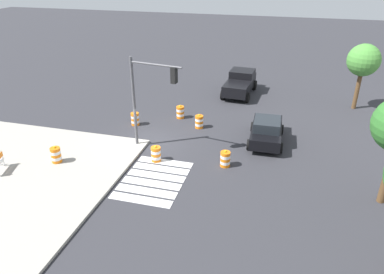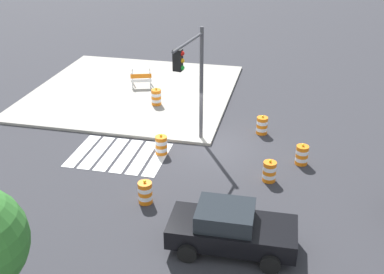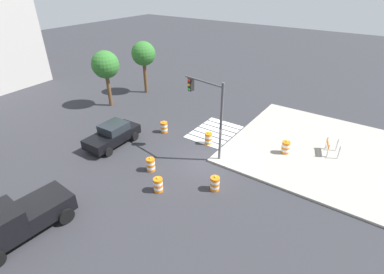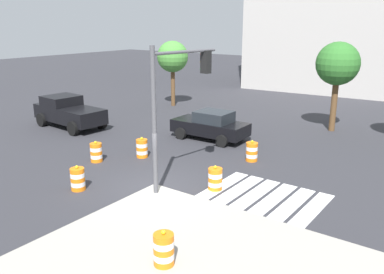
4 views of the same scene
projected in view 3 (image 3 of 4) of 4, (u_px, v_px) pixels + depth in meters
name	position (u px, v px, depth m)	size (l,w,h in m)	color
ground_plane	(207.00, 161.00, 20.13)	(120.00, 120.00, 0.00)	#2D2D33
sidewalk_corner	(319.00, 149.00, 21.41)	(12.00, 12.00, 0.15)	#9E998E
crosswalk_stripes	(214.00, 132.00, 23.87)	(4.35, 3.20, 0.02)	silver
sports_car	(113.00, 134.00, 21.83)	(4.35, 2.23, 1.63)	black
pickup_truck	(13.00, 222.00, 13.93)	(5.27, 2.61, 1.92)	black
traffic_barrel_near_corner	(164.00, 127.00, 23.64)	(0.56, 0.56, 1.02)	orange
traffic_barrel_crosswalk_end	(215.00, 184.00, 17.30)	(0.56, 0.56, 1.02)	orange
traffic_barrel_median_near	(208.00, 138.00, 22.02)	(0.56, 0.56, 1.02)	orange
traffic_barrel_median_far	(158.00, 185.00, 17.20)	(0.56, 0.56, 1.02)	orange
traffic_barrel_far_curb	(151.00, 165.00, 19.01)	(0.56, 0.56, 1.02)	orange
traffic_barrel_on_sidewalk	(286.00, 147.00, 20.61)	(0.56, 0.56, 1.02)	orange
construction_barricade	(330.00, 146.00, 20.52)	(1.41, 1.11, 1.00)	silver
traffic_light_pole	(208.00, 104.00, 19.01)	(0.72, 3.26, 5.50)	#4C4C51
street_tree_streetside_near	(105.00, 65.00, 26.73)	(2.54, 2.54, 5.34)	brown
street_tree_streetside_mid	(143.00, 54.00, 29.82)	(2.47, 2.47, 5.44)	brown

